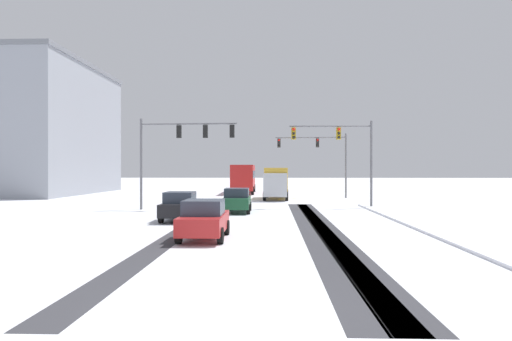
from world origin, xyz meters
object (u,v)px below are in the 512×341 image
Objects in this scene: traffic_signal_far_right at (321,151)px; office_building_far_left_block at (15,129)px; bus_oncoming at (244,177)px; traffic_signal_near_left at (179,142)px; car_red_third at (204,219)px; traffic_signal_near_right at (343,146)px; car_black_second at (180,206)px; box_truck_delivery at (276,182)px; car_dark_green_lead at (237,200)px.

traffic_signal_far_right is 36.18m from office_building_far_left_block.
traffic_signal_near_left is at bearing -97.66° from bus_oncoming.
car_red_third is at bearing -74.56° from traffic_signal_near_left.
traffic_signal_near_right is 0.30× the size of office_building_far_left_block.
traffic_signal_near_right is 40.65m from office_building_far_left_block.
car_black_second is 0.55× the size of box_truck_delivery.
car_dark_green_lead is 5.74m from car_black_second.
car_red_third is at bearing -97.03° from box_truck_delivery.
traffic_signal_far_right is at bearing 91.73° from traffic_signal_near_right.
traffic_signal_near_left is at bearing -120.29° from box_truck_delivery.
car_dark_green_lead is at bearing -87.43° from bus_oncoming.
box_truck_delivery is 32.79m from office_building_far_left_block.
box_truck_delivery is (6.97, 11.93, -3.19)m from traffic_signal_near_left.
traffic_signal_near_right is at bearing -88.27° from traffic_signal_far_right.
office_building_far_left_block reaches higher than box_truck_delivery.
traffic_signal_near_right is at bearing -67.57° from bus_oncoming.
office_building_far_left_block is at bearing 132.07° from car_black_second.
car_red_third is at bearing -92.15° from car_dark_green_lead.
box_truck_delivery is at bearing -16.61° from office_building_far_left_block.
bus_oncoming is (-8.36, 8.94, -2.70)m from traffic_signal_far_right.
traffic_signal_near_left is 14.83m from car_red_third.
traffic_signal_near_left is 1.08× the size of traffic_signal_near_right.
car_red_third is 0.55× the size of box_truck_delivery.
traffic_signal_near_left is at bearing 155.47° from car_dark_green_lead.
traffic_signal_far_right reaches higher than car_dark_green_lead.
car_dark_green_lead is at bearing -101.12° from box_truck_delivery.
traffic_signal_far_right is 5.92m from box_truck_delivery.
traffic_signal_near_left is 8.15m from car_black_second.
car_black_second is 38.46m from office_building_far_left_block.
bus_oncoming is at bearing 91.06° from car_red_third.
car_red_third is (3.80, -13.77, -4.00)m from traffic_signal_near_left.
bus_oncoming reaches higher than box_truck_delivery.
traffic_signal_near_left and traffic_signal_near_right have the same top height.
car_red_third is (2.35, -6.82, 0.00)m from car_black_second.
car_dark_green_lead is at bearing -39.35° from office_building_far_left_block.
office_building_far_left_block reaches higher than car_dark_green_lead.
car_black_second is at bearing 109.04° from car_red_third.
car_black_second is 30.22m from bus_oncoming.
office_building_far_left_block is (-30.89, 9.22, 6.01)m from box_truck_delivery.
traffic_signal_near_left is 0.33× the size of office_building_far_left_block.
traffic_signal_near_right is 9.40m from car_dark_green_lead.
traffic_signal_near_right reaches higher than car_black_second.
box_truck_delivery is at bearing 78.88° from car_dark_green_lead.
car_red_third is 25.91m from box_truck_delivery.
car_red_third is 45.10m from office_building_far_left_block.
car_dark_green_lead is 0.19× the size of office_building_far_left_block.
car_red_third is at bearing -70.96° from car_black_second.
car_dark_green_lead is 37.05m from office_building_far_left_block.
traffic_signal_near_right reaches higher than car_red_third.
car_red_third is at bearing -105.32° from traffic_signal_far_right.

